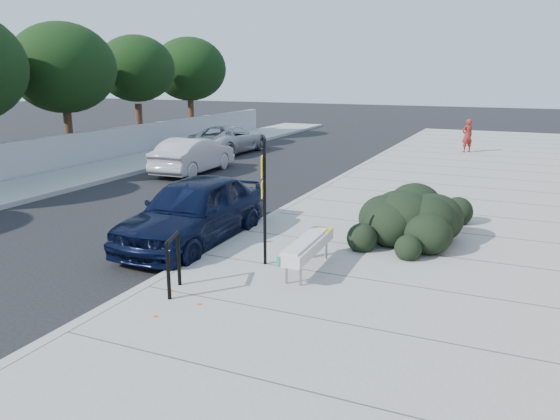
{
  "coord_description": "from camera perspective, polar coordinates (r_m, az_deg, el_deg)",
  "views": [
    {
      "loc": [
        6.18,
        -9.65,
        4.01
      ],
      "look_at": [
        1.35,
        1.22,
        1.0
      ],
      "focal_mm": 35.0,
      "sensor_mm": 36.0,
      "label": 1
    }
  ],
  "objects": [
    {
      "name": "curb_far",
      "position": [
        20.76,
        -19.76,
        2.46
      ],
      "size": [
        0.22,
        50.0,
        0.17
      ],
      "primitive_type": "cube",
      "color": "#9E9E99",
      "rests_on": "ground"
    },
    {
      "name": "bench",
      "position": [
        10.85,
        2.91,
        -3.83
      ],
      "size": [
        0.5,
        2.14,
        0.64
      ],
      "rotation": [
        0.0,
        0.0,
        0.03
      ],
      "color": "gray",
      "rests_on": "sidewalk_near"
    },
    {
      "name": "sidewalk_near",
      "position": [
        15.18,
        20.92,
        -1.78
      ],
      "size": [
        11.2,
        50.0,
        0.15
      ],
      "primitive_type": "cube",
      "color": "gray",
      "rests_on": "ground"
    },
    {
      "name": "sidewalk_far",
      "position": [
        21.82,
        -22.63,
        2.7
      ],
      "size": [
        3.0,
        50.0,
        0.15
      ],
      "primitive_type": "cube",
      "color": "gray",
      "rests_on": "ground"
    },
    {
      "name": "tree_far_d",
      "position": [
        26.4,
        -21.74,
        13.61
      ],
      "size": [
        4.6,
        4.6,
        6.16
      ],
      "color": "#332114",
      "rests_on": "ground"
    },
    {
      "name": "tree_far_f",
      "position": [
        34.2,
        -9.46,
        14.31
      ],
      "size": [
        4.4,
        4.4,
        6.07
      ],
      "color": "#332114",
      "rests_on": "ground"
    },
    {
      "name": "suv_silver",
      "position": [
        28.13,
        -5.39,
        7.39
      ],
      "size": [
        2.53,
        5.16,
        1.41
      ],
      "primitive_type": "imported",
      "rotation": [
        0.0,
        0.0,
        3.1
      ],
      "color": "#A5A7AB",
      "rests_on": "ground"
    },
    {
      "name": "hedge",
      "position": [
        13.57,
        14.05,
        0.41
      ],
      "size": [
        2.37,
        4.07,
        1.45
      ],
      "primitive_type": "ellipsoid",
      "rotation": [
        0.0,
        0.0,
        0.11
      ],
      "color": "black",
      "rests_on": "sidewalk_near"
    },
    {
      "name": "tree_far_e",
      "position": [
        30.14,
        -14.82,
        14.07
      ],
      "size": [
        4.0,
        4.0,
        5.9
      ],
      "color": "#332114",
      "rests_on": "ground"
    },
    {
      "name": "wagon_silver",
      "position": [
        22.59,
        -9.03,
        5.66
      ],
      "size": [
        1.68,
        4.45,
        1.45
      ],
      "primitive_type": "imported",
      "rotation": [
        0.0,
        0.0,
        3.18
      ],
      "color": "#ACACB1",
      "rests_on": "ground"
    },
    {
      "name": "sign_post",
      "position": [
        10.97,
        -1.69,
        1.6
      ],
      "size": [
        0.15,
        0.29,
        2.59
      ],
      "rotation": [
        0.0,
        0.0,
        0.37
      ],
      "color": "black",
      "rests_on": "sidewalk_near"
    },
    {
      "name": "ground",
      "position": [
        12.14,
        -8.22,
        -5.24
      ],
      "size": [
        120.0,
        120.0,
        0.0
      ],
      "primitive_type": "plane",
      "color": "black",
      "rests_on": "ground"
    },
    {
      "name": "pedestrian",
      "position": [
        28.73,
        18.98,
        7.37
      ],
      "size": [
        0.71,
        0.7,
        1.65
      ],
      "primitive_type": "imported",
      "rotation": [
        0.0,
        0.0,
        3.89
      ],
      "color": "maroon",
      "rests_on": "sidewalk_near"
    },
    {
      "name": "bike_rack",
      "position": [
        9.95,
        -11.09,
        -4.99
      ],
      "size": [
        0.28,
        0.69,
        1.06
      ],
      "rotation": [
        0.0,
        0.0,
        0.32
      ],
      "color": "black",
      "rests_on": "sidewalk_near"
    },
    {
      "name": "sedan_navy",
      "position": [
        13.12,
        -9.02,
        -0.08
      ],
      "size": [
        2.01,
        4.8,
        1.63
      ],
      "primitive_type": "imported",
      "rotation": [
        0.0,
        0.0,
        0.02
      ],
      "color": "black",
      "rests_on": "ground"
    },
    {
      "name": "curb_near",
      "position": [
        16.38,
        1.05,
        0.33
      ],
      "size": [
        0.22,
        50.0,
        0.17
      ],
      "primitive_type": "cube",
      "color": "#9E9E99",
      "rests_on": "ground"
    },
    {
      "name": "far_wall",
      "position": [
        22.96,
        -25.74,
        4.63
      ],
      "size": [
        0.3,
        40.0,
        1.5
      ],
      "primitive_type": "cube",
      "color": "#9E9E99",
      "rests_on": "ground"
    }
  ]
}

